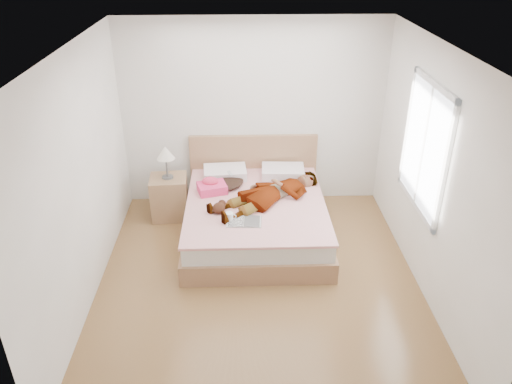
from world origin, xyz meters
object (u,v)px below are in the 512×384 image
towel (212,186)px  plush_toy (219,207)px  woman (269,190)px  phone (230,173)px  bed (256,214)px  nightstand (169,194)px  magazine (244,221)px  coffee_mug (230,217)px

towel → plush_toy: towel is taller
woman → phone: size_ratio=18.83×
plush_toy → phone: bearing=80.4°
towel → plush_toy: 0.55m
bed → towel: bed is taller
nightstand → bed: bearing=-21.5°
towel → plush_toy: bearing=-77.5°
magazine → coffee_mug: (-0.17, 0.04, 0.04)m
coffee_mug → nightstand: 1.32m
phone → coffee_mug: (0.00, -0.93, -0.11)m
bed → towel: 0.68m
magazine → towel: bearing=117.9°
phone → bed: bed is taller
towel → nightstand: (-0.60, 0.25, -0.24)m
coffee_mug → plush_toy: plush_toy is taller
woman → magazine: woman is taller
coffee_mug → nightstand: (-0.84, 0.99, -0.21)m
magazine → coffee_mug: 0.18m
phone → towel: 0.32m
bed → magazine: (-0.15, -0.57, 0.24)m
coffee_mug → plush_toy: (-0.13, 0.20, 0.02)m
coffee_mug → plush_toy: bearing=122.0°
bed → nightstand: nightstand is taller
bed → coffee_mug: bearing=-121.1°
woman → nightstand: size_ratio=1.58×
towel → coffee_mug: size_ratio=3.14×
phone → coffee_mug: bearing=-126.3°
bed → towel: bearing=160.2°
nightstand → plush_toy: bearing=-47.7°
phone → bed: bearing=-87.3°
nightstand → towel: bearing=-23.0°
woman → coffee_mug: size_ratio=12.38×
magazine → nightstand: bearing=134.4°
magazine → nightstand: size_ratio=0.40×
magazine → plush_toy: plush_toy is taller
magazine → coffee_mug: bearing=166.2°
bed → plush_toy: size_ratio=8.14×
coffee_mug → plush_toy: size_ratio=0.52×
towel → coffee_mug: (0.24, -0.74, -0.02)m
plush_toy → nightstand: size_ratio=0.24×
phone → nightstand: size_ratio=0.08×
woman → coffee_mug: woman is taller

